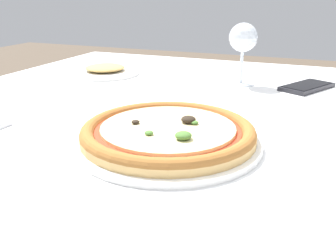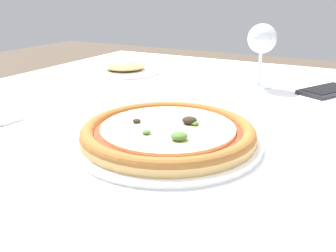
{
  "view_description": "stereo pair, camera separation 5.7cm",
  "coord_description": "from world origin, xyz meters",
  "px_view_note": "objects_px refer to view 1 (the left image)",
  "views": [
    {
      "loc": [
        0.15,
        -0.71,
        0.93
      ],
      "look_at": [
        -0.05,
        -0.21,
        0.73
      ],
      "focal_mm": 40.0,
      "sensor_mm": 36.0,
      "label": 1
    },
    {
      "loc": [
        0.21,
        -0.68,
        0.93
      ],
      "look_at": [
        -0.05,
        -0.21,
        0.73
      ],
      "focal_mm": 40.0,
      "sensor_mm": 36.0,
      "label": 2
    }
  ],
  "objects_px": {
    "dining_table": "(227,144)",
    "cell_phone": "(307,87)",
    "pizza_plate": "(168,134)",
    "side_plate": "(105,71)",
    "wine_glass_far_left": "(243,40)"
  },
  "relations": [
    {
      "from": "dining_table",
      "to": "cell_phone",
      "type": "bearing_deg",
      "value": 60.74
    },
    {
      "from": "pizza_plate",
      "to": "side_plate",
      "type": "bearing_deg",
      "value": 131.1
    },
    {
      "from": "pizza_plate",
      "to": "dining_table",
      "type": "bearing_deg",
      "value": 77.21
    },
    {
      "from": "pizza_plate",
      "to": "wine_glass_far_left",
      "type": "xyz_separation_m",
      "value": [
        0.02,
        0.44,
        0.09
      ]
    },
    {
      "from": "wine_glass_far_left",
      "to": "side_plate",
      "type": "relative_size",
      "value": 0.8
    },
    {
      "from": "pizza_plate",
      "to": "side_plate",
      "type": "distance_m",
      "value": 0.55
    },
    {
      "from": "dining_table",
      "to": "side_plate",
      "type": "xyz_separation_m",
      "value": [
        -0.41,
        0.2,
        0.08
      ]
    },
    {
      "from": "dining_table",
      "to": "cell_phone",
      "type": "distance_m",
      "value": 0.29
    },
    {
      "from": "pizza_plate",
      "to": "cell_phone",
      "type": "relative_size",
      "value": 1.81
    },
    {
      "from": "side_plate",
      "to": "pizza_plate",
      "type": "bearing_deg",
      "value": -48.9
    },
    {
      "from": "cell_phone",
      "to": "side_plate",
      "type": "height_order",
      "value": "side_plate"
    },
    {
      "from": "wine_glass_far_left",
      "to": "side_plate",
      "type": "bearing_deg",
      "value": -176.62
    },
    {
      "from": "wine_glass_far_left",
      "to": "cell_phone",
      "type": "xyz_separation_m",
      "value": [
        0.16,
        0.01,
        -0.11
      ]
    },
    {
      "from": "dining_table",
      "to": "wine_glass_far_left",
      "type": "distance_m",
      "value": 0.29
    },
    {
      "from": "pizza_plate",
      "to": "side_plate",
      "type": "xyz_separation_m",
      "value": [
        -0.36,
        0.41,
        -0.01
      ]
    }
  ]
}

